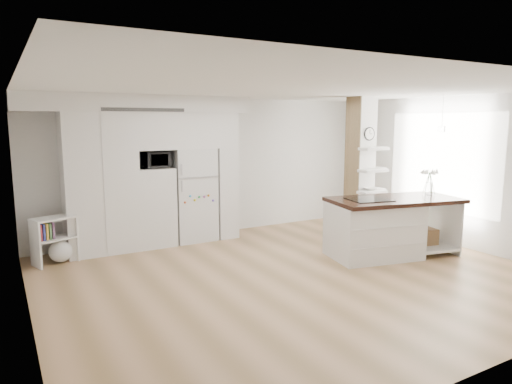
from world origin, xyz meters
TOP-DOWN VIEW (x-y plane):
  - floor at (0.00, 0.00)m, footprint 7.00×6.00m
  - room at (0.00, 0.00)m, footprint 7.04×6.04m
  - cabinet_wall at (-1.45, 2.67)m, footprint 4.00×0.71m
  - refrigerator at (-0.53, 2.68)m, footprint 0.78×0.69m
  - column at (2.38, 1.13)m, footprint 0.69×0.90m
  - window at (3.48, 0.30)m, footprint 0.00×2.40m
  - pendant_light at (1.70, 0.15)m, footprint 0.12×0.12m
  - kitchen_island at (1.78, 0.10)m, footprint 2.34×1.46m
  - bookshelf at (-2.97, 2.39)m, footprint 0.72×0.55m
  - floor_plant_a at (3.00, 0.55)m, footprint 0.29×0.25m
  - floor_plant_b at (3.00, 1.15)m, footprint 0.33×0.33m
  - microwave at (-1.27, 2.62)m, footprint 0.54×0.37m
  - shelf_plant at (2.63, 1.30)m, footprint 0.27×0.23m
  - decor_bowl at (2.30, 0.90)m, footprint 0.22×0.22m

SIDE VIEW (x-z plane):
  - floor at x=0.00m, z-range -0.01..0.01m
  - floor_plant_a at x=3.00m, z-range 0.00..0.44m
  - floor_plant_b at x=3.00m, z-range 0.00..0.51m
  - bookshelf at x=-2.97m, z-range -0.05..0.70m
  - kitchen_island at x=1.78m, z-range -0.27..1.28m
  - refrigerator at x=-0.53m, z-range 0.00..1.75m
  - decor_bowl at x=2.30m, z-range 0.98..1.03m
  - column at x=2.38m, z-range 0.00..2.70m
  - window at x=3.48m, z-range 0.30..2.70m
  - cabinet_wall at x=-1.45m, z-range 0.16..2.86m
  - shelf_plant at x=2.63m, z-range 1.38..1.67m
  - microwave at x=-1.27m, z-range 1.42..1.72m
  - room at x=0.00m, z-range 0.50..3.22m
  - pendant_light at x=1.70m, z-range 2.07..2.17m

